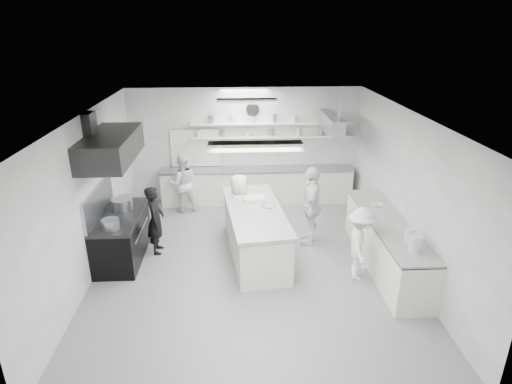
{
  "coord_description": "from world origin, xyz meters",
  "views": [
    {
      "loc": [
        -0.29,
        -7.47,
        4.51
      ],
      "look_at": [
        0.13,
        0.6,
        1.31
      ],
      "focal_mm": 30.08,
      "sensor_mm": 36.0,
      "label": 1
    }
  ],
  "objects_px": {
    "stove": "(122,238)",
    "cook_stove": "(156,220)",
    "right_counter": "(386,244)",
    "back_counter": "(257,186)",
    "prep_island": "(255,233)",
    "cook_back": "(183,183)"
  },
  "relations": [
    {
      "from": "back_counter",
      "to": "cook_stove",
      "type": "height_order",
      "value": "cook_stove"
    },
    {
      "from": "cook_back",
      "to": "right_counter",
      "type": "bearing_deg",
      "value": 133.73
    },
    {
      "from": "right_counter",
      "to": "prep_island",
      "type": "bearing_deg",
      "value": 166.98
    },
    {
      "from": "cook_stove",
      "to": "cook_back",
      "type": "height_order",
      "value": "cook_back"
    },
    {
      "from": "stove",
      "to": "cook_stove",
      "type": "bearing_deg",
      "value": 17.89
    },
    {
      "from": "right_counter",
      "to": "prep_island",
      "type": "height_order",
      "value": "prep_island"
    },
    {
      "from": "stove",
      "to": "right_counter",
      "type": "distance_m",
      "value": 5.28
    },
    {
      "from": "prep_island",
      "to": "cook_back",
      "type": "relative_size",
      "value": 1.76
    },
    {
      "from": "right_counter",
      "to": "cook_stove",
      "type": "xyz_separation_m",
      "value": [
        -4.59,
        0.81,
        0.26
      ]
    },
    {
      "from": "cook_stove",
      "to": "back_counter",
      "type": "bearing_deg",
      "value": -43.6
    },
    {
      "from": "stove",
      "to": "right_counter",
      "type": "bearing_deg",
      "value": -6.52
    },
    {
      "from": "back_counter",
      "to": "cook_back",
      "type": "relative_size",
      "value": 3.34
    },
    {
      "from": "prep_island",
      "to": "stove",
      "type": "bearing_deg",
      "value": 173.04
    },
    {
      "from": "back_counter",
      "to": "right_counter",
      "type": "xyz_separation_m",
      "value": [
        2.35,
        -3.4,
        0.01
      ]
    },
    {
      "from": "prep_island",
      "to": "cook_stove",
      "type": "height_order",
      "value": "cook_stove"
    },
    {
      "from": "cook_back",
      "to": "cook_stove",
      "type": "bearing_deg",
      "value": 69.39
    },
    {
      "from": "right_counter",
      "to": "cook_stove",
      "type": "bearing_deg",
      "value": 169.94
    },
    {
      "from": "right_counter",
      "to": "cook_stove",
      "type": "distance_m",
      "value": 4.67
    },
    {
      "from": "stove",
      "to": "prep_island",
      "type": "bearing_deg",
      "value": -0.24
    },
    {
      "from": "back_counter",
      "to": "cook_back",
      "type": "distance_m",
      "value": 1.98
    },
    {
      "from": "back_counter",
      "to": "cook_stove",
      "type": "bearing_deg",
      "value": -130.87
    },
    {
      "from": "right_counter",
      "to": "prep_island",
      "type": "relative_size",
      "value": 1.25
    }
  ]
}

